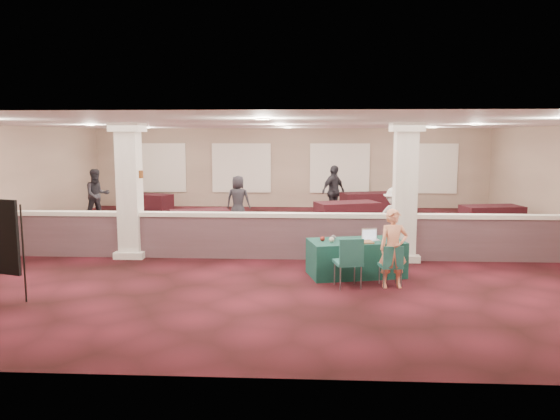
# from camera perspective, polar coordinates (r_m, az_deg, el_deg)

# --- Properties ---
(ground) EXTENTS (16.00, 16.00, 0.00)m
(ground) POSITION_cam_1_polar(r_m,az_deg,el_deg) (14.55, -0.05, -3.76)
(ground) COLOR #44111A
(ground) RESTS_ON ground
(wall_back) EXTENTS (16.00, 0.04, 3.20)m
(wall_back) POSITION_cam_1_polar(r_m,az_deg,el_deg) (22.29, 1.09, 4.40)
(wall_back) COLOR gray
(wall_back) RESTS_ON ground
(wall_front) EXTENTS (16.00, 0.04, 3.20)m
(wall_front) POSITION_cam_1_polar(r_m,az_deg,el_deg) (6.42, -4.01, -4.01)
(wall_front) COLOR gray
(wall_front) RESTS_ON ground
(ceiling) EXTENTS (16.00, 16.00, 0.02)m
(ceiling) POSITION_cam_1_polar(r_m,az_deg,el_deg) (14.26, -0.05, 8.94)
(ceiling) COLOR white
(ceiling) RESTS_ON wall_back
(partition_wall) EXTENTS (15.60, 0.28, 1.10)m
(partition_wall) POSITION_cam_1_polar(r_m,az_deg,el_deg) (12.97, -0.42, -2.63)
(partition_wall) COLOR #52383D
(partition_wall) RESTS_ON ground
(column_left) EXTENTS (0.72, 0.72, 3.20)m
(column_left) POSITION_cam_1_polar(r_m,az_deg,el_deg) (13.50, -15.43, 2.08)
(column_left) COLOR silver
(column_left) RESTS_ON ground
(column_right) EXTENTS (0.72, 0.72, 3.20)m
(column_right) POSITION_cam_1_polar(r_m,az_deg,el_deg) (12.99, 12.92, 1.96)
(column_right) COLOR silver
(column_right) RESTS_ON ground
(sconce_left) EXTENTS (0.12, 0.12, 0.18)m
(sconce_left) POSITION_cam_1_polar(r_m,az_deg,el_deg) (13.56, -16.61, 3.60)
(sconce_left) COLOR brown
(sconce_left) RESTS_ON column_left
(sconce_right) EXTENTS (0.12, 0.12, 0.18)m
(sconce_right) POSITION_cam_1_polar(r_m,az_deg,el_deg) (13.38, -14.35, 3.64)
(sconce_right) COLOR brown
(sconce_right) RESTS_ON column_left
(near_table) EXTENTS (2.10, 1.38, 0.74)m
(near_table) POSITION_cam_1_polar(r_m,az_deg,el_deg) (11.56, 7.94, -4.98)
(near_table) COLOR #0E352F
(near_table) RESTS_ON ground
(conf_chair_main) EXTENTS (0.46, 0.46, 0.82)m
(conf_chair_main) POSITION_cam_1_polar(r_m,az_deg,el_deg) (10.78, 11.59, -5.39)
(conf_chair_main) COLOR #205D51
(conf_chair_main) RESTS_ON ground
(conf_chair_side) EXTENTS (0.59, 0.59, 0.99)m
(conf_chair_side) POSITION_cam_1_polar(r_m,az_deg,el_deg) (10.53, 7.25, -5.06)
(conf_chair_side) COLOR #205D51
(conf_chair_side) RESTS_ON ground
(woman) EXTENTS (0.60, 0.44, 1.52)m
(woman) POSITION_cam_1_polar(r_m,az_deg,el_deg) (10.70, 11.76, -3.97)
(woman) COLOR #E88565
(woman) RESTS_ON ground
(far_table_front_left) EXTENTS (1.91, 1.41, 0.70)m
(far_table_front_left) POSITION_cam_1_polar(r_m,az_deg,el_deg) (16.56, -8.38, -1.20)
(far_table_front_left) COLOR black
(far_table_front_left) RESTS_ON ground
(far_table_front_center) EXTENTS (1.76, 1.14, 0.66)m
(far_table_front_center) POSITION_cam_1_polar(r_m,az_deg,el_deg) (15.02, -7.63, -2.19)
(far_table_front_center) COLOR black
(far_table_front_center) RESTS_ON ground
(far_table_front_right) EXTENTS (1.96, 1.24, 0.74)m
(far_table_front_right) POSITION_cam_1_polar(r_m,az_deg,el_deg) (18.33, 21.24, -0.72)
(far_table_front_right) COLOR black
(far_table_front_right) RESTS_ON ground
(far_table_back_left) EXTENTS (1.81, 1.33, 0.66)m
(far_table_back_left) POSITION_cam_1_polar(r_m,az_deg,el_deg) (21.79, -13.37, 0.76)
(far_table_back_left) COLOR black
(far_table_back_left) RESTS_ON ground
(far_table_back_center) EXTENTS (2.18, 1.59, 0.80)m
(far_table_back_center) POSITION_cam_1_polar(r_m,az_deg,el_deg) (17.65, 7.02, -0.46)
(far_table_back_center) COLOR black
(far_table_back_center) RESTS_ON ground
(far_table_back_right) EXTENTS (2.06, 1.39, 0.76)m
(far_table_back_right) POSITION_cam_1_polar(r_m,az_deg,el_deg) (21.00, 9.05, 0.76)
(far_table_back_right) COLOR black
(far_table_back_right) RESTS_ON ground
(attendee_a) EXTENTS (0.97, 0.90, 1.78)m
(attendee_a) POSITION_cam_1_polar(r_m,az_deg,el_deg) (19.74, -18.58, 1.50)
(attendee_a) COLOR black
(attendee_a) RESTS_ON ground
(attendee_b) EXTENTS (1.10, 0.76, 1.57)m
(attendee_b) POSITION_cam_1_polar(r_m,az_deg,el_deg) (14.56, 11.82, -0.78)
(attendee_b) COLOR beige
(attendee_b) RESTS_ON ground
(attendee_c) EXTENTS (1.14, 1.15, 1.87)m
(attendee_c) POSITION_cam_1_polar(r_m,az_deg,el_deg) (19.57, 5.60, 1.94)
(attendee_c) COLOR black
(attendee_c) RESTS_ON ground
(attendee_d) EXTENTS (0.84, 0.51, 1.61)m
(attendee_d) POSITION_cam_1_polar(r_m,az_deg,el_deg) (18.01, -4.39, 1.04)
(attendee_d) COLOR black
(attendee_d) RESTS_ON ground
(laptop_base) EXTENTS (0.38, 0.30, 0.02)m
(laptop_base) POSITION_cam_1_polar(r_m,az_deg,el_deg) (11.53, 9.50, -3.11)
(laptop_base) COLOR silver
(laptop_base) RESTS_ON near_table
(laptop_screen) EXTENTS (0.33, 0.09, 0.22)m
(laptop_screen) POSITION_cam_1_polar(r_m,az_deg,el_deg) (11.62, 9.32, -2.42)
(laptop_screen) COLOR silver
(laptop_screen) RESTS_ON near_table
(screen_glow) EXTENTS (0.30, 0.07, 0.19)m
(screen_glow) POSITION_cam_1_polar(r_m,az_deg,el_deg) (11.61, 9.33, -2.50)
(screen_glow) COLOR silver
(screen_glow) RESTS_ON near_table
(knitting) EXTENTS (0.47, 0.39, 0.03)m
(knitting) POSITION_cam_1_polar(r_m,az_deg,el_deg) (11.26, 8.62, -3.33)
(knitting) COLOR #AC5D1B
(knitting) RESTS_ON near_table
(yarn_cream) EXTENTS (0.11, 0.11, 0.11)m
(yarn_cream) POSITION_cam_1_polar(r_m,az_deg,el_deg) (11.22, 5.41, -3.10)
(yarn_cream) COLOR beige
(yarn_cream) RESTS_ON near_table
(yarn_red) EXTENTS (0.10, 0.10, 0.10)m
(yarn_red) POSITION_cam_1_polar(r_m,az_deg,el_deg) (11.32, 4.46, -3.01)
(yarn_red) COLOR maroon
(yarn_red) RESTS_ON near_table
(yarn_grey) EXTENTS (0.11, 0.11, 0.11)m
(yarn_grey) POSITION_cam_1_polar(r_m,az_deg,el_deg) (11.46, 5.60, -2.89)
(yarn_grey) COLOR #4D4D52
(yarn_grey) RESTS_ON near_table
(scissors) EXTENTS (0.13, 0.06, 0.01)m
(scissors) POSITION_cam_1_polar(r_m,az_deg,el_deg) (11.44, 11.57, -3.27)
(scissors) COLOR red
(scissors) RESTS_ON near_table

